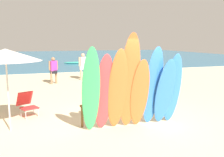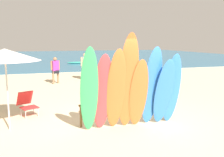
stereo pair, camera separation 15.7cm
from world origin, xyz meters
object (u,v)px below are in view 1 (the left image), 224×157
object	(u,v)px
surfboard_green_0	(91,91)
beachgoer_by_water	(53,68)
beach_chair_red	(27,103)
surfboard_blue_7	(173,89)
surfboard_orange_4	(140,93)
surfboard_blue_6	(165,92)
beachgoer_midbeach	(129,70)
surfboard_orange_3	(130,82)
beachgoer_near_rack	(105,79)
beach_umbrella	(6,55)
distant_boat	(79,63)
beachgoer_photographing	(83,64)
surfboard_red_1	(104,93)
beachgoer_strolling	(127,73)
surfboard_blue_5	(153,87)
surfboard_rack	(128,105)
surfboard_orange_2	(117,90)

from	to	relation	value
surfboard_green_0	beachgoer_by_water	xyz separation A→B (m)	(-0.30, 8.11, -0.28)
beach_chair_red	surfboard_blue_7	bearing A→B (deg)	-51.43
surfboard_orange_4	surfboard_blue_6	world-z (taller)	surfboard_orange_4
surfboard_blue_7	beachgoer_midbeach	world-z (taller)	surfboard_blue_7
surfboard_orange_3	beachgoer_near_rack	bearing A→B (deg)	88.53
beach_umbrella	distant_boat	world-z (taller)	beach_umbrella
beachgoer_midbeach	beachgoer_photographing	bearing A→B (deg)	-177.10
surfboard_red_1	beachgoer_strolling	size ratio (longest dim) A/B	1.33
surfboard_blue_5	beachgoer_midbeach	bearing A→B (deg)	73.88
surfboard_rack	beachgoer_near_rack	world-z (taller)	beachgoer_near_rack
surfboard_rack	surfboard_green_0	world-z (taller)	surfboard_green_0
beachgoer_near_rack	distant_boat	distance (m)	16.28
beachgoer_strolling	distant_boat	world-z (taller)	beachgoer_strolling
surfboard_blue_5	beachgoer_by_water	size ratio (longest dim) A/B	1.54
distant_boat	surfboard_blue_7	bearing A→B (deg)	-92.18
beachgoer_by_water	distant_boat	bearing A→B (deg)	45.54
surfboard_orange_4	beach_umbrella	xyz separation A→B (m)	(-3.47, 0.85, 1.09)
surfboard_red_1	surfboard_blue_5	distance (m)	1.45
surfboard_orange_2	surfboard_orange_4	bearing A→B (deg)	0.42
surfboard_blue_6	distant_boat	world-z (taller)	surfboard_blue_6
surfboard_rack	surfboard_orange_3	bearing A→B (deg)	-107.71
beachgoer_near_rack	beach_umbrella	world-z (taller)	beach_umbrella
surfboard_orange_4	surfboard_orange_3	bearing A→B (deg)	-173.20
surfboard_green_0	beachgoer_photographing	world-z (taller)	surfboard_green_0
beach_umbrella	surfboard_green_0	bearing A→B (deg)	-25.38
surfboard_orange_3	beachgoer_by_water	world-z (taller)	surfboard_orange_3
surfboard_blue_7	beachgoer_strolling	world-z (taller)	surfboard_blue_7
surfboard_blue_6	beach_chair_red	xyz separation A→B (m)	(-3.82, 2.20, -0.56)
surfboard_orange_3	surfboard_blue_7	world-z (taller)	surfboard_orange_3
surfboard_orange_2	beach_chair_red	size ratio (longest dim) A/B	2.65
surfboard_blue_7	distant_boat	xyz separation A→B (m)	(0.75, 19.60, -0.94)
surfboard_orange_3	surfboard_blue_5	size ratio (longest dim) A/B	1.16
surfboard_blue_6	surfboard_green_0	bearing A→B (deg)	-179.55
surfboard_orange_3	surfboard_blue_7	size ratio (longest dim) A/B	1.28
distant_boat	beachgoer_near_rack	bearing A→B (deg)	-96.33
surfboard_orange_3	distant_boat	bearing A→B (deg)	88.02
surfboard_orange_4	beachgoer_photographing	size ratio (longest dim) A/B	1.20
surfboard_blue_7	surfboard_orange_2	bearing A→B (deg)	-177.75
surfboard_orange_2	beach_umbrella	xyz separation A→B (m)	(-2.81, 0.85, 0.94)
surfboard_red_1	beach_umbrella	bearing A→B (deg)	157.89
surfboard_red_1	surfboard_blue_6	xyz separation A→B (m)	(1.80, -0.08, -0.08)
surfboard_red_1	beachgoer_by_water	size ratio (longest dim) A/B	1.42
beachgoer_strolling	surfboard_green_0	bearing A→B (deg)	-95.21
surfboard_blue_5	beachgoer_near_rack	bearing A→B (deg)	95.69
surfboard_orange_2	surfboard_orange_3	world-z (taller)	surfboard_orange_3
surfboard_blue_7	beachgoer_strolling	distance (m)	4.58
surfboard_orange_2	beachgoer_by_water	distance (m)	8.07
distant_boat	beach_chair_red	bearing A→B (deg)	-105.59
surfboard_rack	surfboard_orange_2	distance (m)	0.95
surfboard_orange_4	beachgoer_photographing	bearing A→B (deg)	89.30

